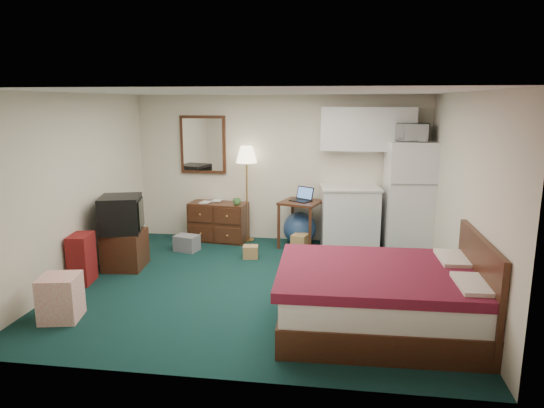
% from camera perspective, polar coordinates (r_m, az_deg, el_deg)
% --- Properties ---
extents(floor, '(5.00, 4.50, 0.01)m').
position_cam_1_polar(floor, '(6.52, -1.57, -9.49)').
color(floor, '#0C2929').
rests_on(floor, ground).
extents(ceiling, '(5.00, 4.50, 0.01)m').
position_cam_1_polar(ceiling, '(6.07, -1.71, 13.04)').
color(ceiling, beige).
rests_on(ceiling, walls).
extents(walls, '(5.01, 4.51, 2.50)m').
position_cam_1_polar(walls, '(6.18, -1.64, 1.36)').
color(walls, beige).
rests_on(walls, floor).
extents(mirror, '(0.80, 0.06, 1.00)m').
position_cam_1_polar(mirror, '(8.57, -8.11, 6.93)').
color(mirror, white).
rests_on(mirror, walls).
extents(upper_cabinets, '(1.50, 0.35, 0.70)m').
position_cam_1_polar(upper_cabinets, '(8.08, 11.20, 8.66)').
color(upper_cabinets, silver).
rests_on(upper_cabinets, walls).
extents(headboard, '(0.06, 1.56, 1.00)m').
position_cam_1_polar(headboard, '(5.45, 23.06, -8.71)').
color(headboard, '#37160D').
rests_on(headboard, walls).
extents(dresser, '(1.03, 0.56, 0.67)m').
position_cam_1_polar(dresser, '(8.48, -6.30, -2.09)').
color(dresser, '#37160D').
rests_on(dresser, floor).
extents(floor_lamp, '(0.39, 0.39, 1.65)m').
position_cam_1_polar(floor_lamp, '(8.33, -2.97, 1.16)').
color(floor_lamp, '#DAA655').
rests_on(floor_lamp, floor).
extents(desk, '(0.77, 0.77, 0.78)m').
position_cam_1_polar(desk, '(8.09, 3.41, -2.35)').
color(desk, '#37160D').
rests_on(desk, floor).
extents(exercise_ball, '(0.69, 0.69, 0.56)m').
position_cam_1_polar(exercise_ball, '(8.24, 3.27, -2.87)').
color(exercise_ball, navy).
rests_on(exercise_ball, floor).
extents(kitchen_counter, '(0.98, 0.79, 1.00)m').
position_cam_1_polar(kitchen_counter, '(8.12, 9.06, -1.63)').
color(kitchen_counter, silver).
rests_on(kitchen_counter, floor).
extents(fridge, '(0.78, 0.78, 1.78)m').
position_cam_1_polar(fridge, '(8.08, 15.78, 0.84)').
color(fridge, white).
rests_on(fridge, floor).
extents(bed, '(2.10, 1.66, 0.66)m').
position_cam_1_polar(bed, '(5.36, 12.51, -10.89)').
color(bed, '#4A1520').
rests_on(bed, floor).
extents(tv_stand, '(0.60, 0.64, 0.54)m').
position_cam_1_polar(tv_stand, '(7.41, -16.90, -5.16)').
color(tv_stand, '#37160D').
rests_on(tv_stand, floor).
extents(suitcase, '(0.31, 0.44, 0.66)m').
position_cam_1_polar(suitcase, '(6.98, -21.47, -6.00)').
color(suitcase, '#5D0B0F').
rests_on(suitcase, floor).
extents(retail_box, '(0.48, 0.48, 0.50)m').
position_cam_1_polar(retail_box, '(5.96, -23.62, -10.07)').
color(retail_box, white).
rests_on(retail_box, floor).
extents(file_bin, '(0.42, 0.36, 0.26)m').
position_cam_1_polar(file_bin, '(8.03, -9.99, -4.54)').
color(file_bin, slate).
rests_on(file_bin, floor).
extents(cardboard_box_a, '(0.25, 0.22, 0.19)m').
position_cam_1_polar(cardboard_box_a, '(7.57, -2.53, -5.64)').
color(cardboard_box_a, '#9E824A').
rests_on(cardboard_box_a, floor).
extents(cardboard_box_b, '(0.30, 0.33, 0.28)m').
position_cam_1_polar(cardboard_box_b, '(7.91, 3.32, -4.55)').
color(cardboard_box_b, '#9E824A').
rests_on(cardboard_box_b, floor).
extents(laptop, '(0.42, 0.40, 0.22)m').
position_cam_1_polar(laptop, '(7.97, 3.41, 1.12)').
color(laptop, black).
rests_on(laptop, desk).
extents(crt_tv, '(0.71, 0.74, 0.52)m').
position_cam_1_polar(crt_tv, '(7.28, -17.37, -1.14)').
color(crt_tv, black).
rests_on(crt_tv, tv_stand).
extents(microwave, '(0.55, 0.38, 0.34)m').
position_cam_1_polar(microwave, '(7.93, 16.22, 8.33)').
color(microwave, white).
rests_on(microwave, fridge).
extents(book_a, '(0.17, 0.04, 0.22)m').
position_cam_1_polar(book_a, '(8.44, -8.35, 0.91)').
color(book_a, '#9E824A').
rests_on(book_a, dresser).
extents(book_b, '(0.17, 0.04, 0.22)m').
position_cam_1_polar(book_b, '(8.54, -6.98, 1.08)').
color(book_b, '#9E824A').
rests_on(book_b, dresser).
extents(mug, '(0.15, 0.13, 0.14)m').
position_cam_1_polar(mug, '(8.19, -4.15, 0.36)').
color(mug, '#437F3B').
rests_on(mug, dresser).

